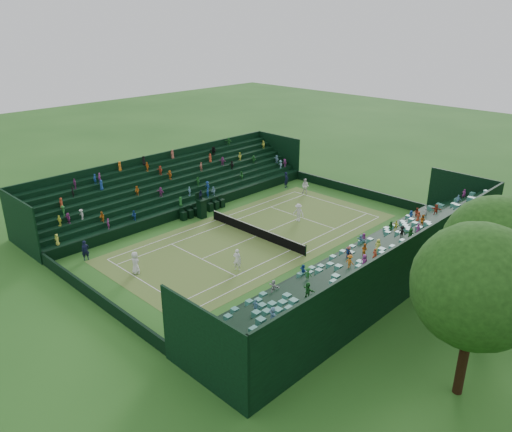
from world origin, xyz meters
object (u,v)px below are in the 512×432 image
object	(u,v)px
tennis_net	(256,231)
player_far_east	(298,212)
player_near_west	(135,263)
player_far_west	(305,186)
umpire_chair	(201,206)
player_near_east	(237,260)

from	to	relation	value
tennis_net	player_far_east	distance (m)	5.51
player_near_west	player_far_west	xyz separation A→B (m)	(-2.53, 23.81, -0.05)
tennis_net	player_far_east	size ratio (longest dim) A/B	6.50
player_far_west	player_far_east	distance (m)	8.26
player_far_west	player_far_east	world-z (taller)	player_far_east
player_near_west	tennis_net	bearing A→B (deg)	-76.92
umpire_chair	player_far_east	bearing A→B (deg)	38.99
umpire_chair	player_near_east	world-z (taller)	umpire_chair
player_far_east	player_near_east	bearing A→B (deg)	-83.55
tennis_net	player_near_east	distance (m)	6.60
tennis_net	player_near_west	bearing A→B (deg)	-98.72
player_far_west	player_near_east	bearing A→B (deg)	-82.88
tennis_net	player_far_east	world-z (taller)	player_far_east
player_near_west	umpire_chair	bearing A→B (deg)	-42.62
tennis_net	player_far_west	size ratio (longest dim) A/B	6.75
player_near_west	player_far_west	distance (m)	23.95
umpire_chair	player_near_east	bearing A→B (deg)	-25.97
umpire_chair	player_near_west	distance (m)	12.21
umpire_chair	player_near_west	bearing A→B (deg)	-64.42
player_near_east	player_far_east	distance (m)	11.52
player_near_west	player_far_west	size ratio (longest dim) A/B	1.06
tennis_net	umpire_chair	distance (m)	7.09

